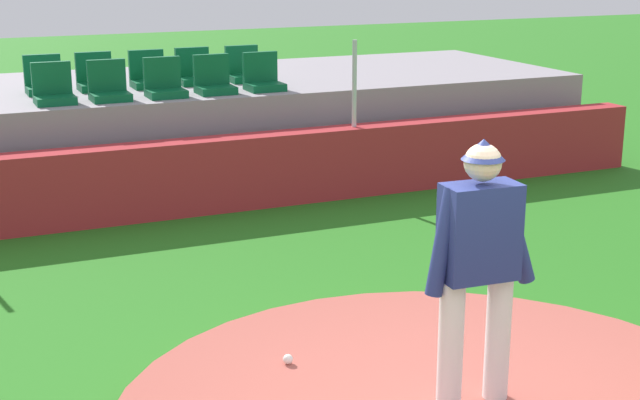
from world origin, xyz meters
TOP-DOWN VIEW (x-y plane):
  - pitcher at (0.21, 0.13)m, footprint 0.80×0.29m
  - baseball at (-0.70, 1.15)m, footprint 0.07×0.07m
  - brick_barrier at (0.00, 6.18)m, footprint 13.13×0.40m
  - fence_post_right at (2.24, 6.18)m, footprint 0.06×0.06m
  - bleacher_platform at (0.00, 8.53)m, footprint 12.65×3.66m
  - stadium_chair_0 at (-1.38, 7.24)m, footprint 0.48×0.44m
  - stadium_chair_1 at (-0.70, 7.21)m, footprint 0.48×0.44m
  - stadium_chair_2 at (0.01, 7.20)m, footprint 0.48×0.44m
  - stadium_chair_3 at (0.69, 7.23)m, footprint 0.48×0.44m
  - stadium_chair_4 at (1.38, 7.23)m, footprint 0.48×0.44m
  - stadium_chair_5 at (-1.37, 8.11)m, footprint 0.48×0.44m
  - stadium_chair_6 at (-0.69, 8.14)m, footprint 0.48×0.44m
  - stadium_chair_7 at (0.02, 8.10)m, footprint 0.48×0.44m
  - stadium_chair_8 at (0.69, 8.14)m, footprint 0.48×0.44m
  - stadium_chair_9 at (1.42, 8.11)m, footprint 0.48×0.44m

SIDE VIEW (x-z plane):
  - baseball at x=-0.70m, z-range 0.28..0.35m
  - brick_barrier at x=0.00m, z-range 0.00..0.91m
  - bleacher_platform at x=0.00m, z-range 0.00..1.30m
  - pitcher at x=0.21m, z-range 0.42..2.20m
  - stadium_chair_0 at x=-1.38m, z-range 1.21..1.71m
  - stadium_chair_1 at x=-0.70m, z-range 1.21..1.71m
  - stadium_chair_2 at x=0.01m, z-range 1.21..1.71m
  - stadium_chair_3 at x=0.69m, z-range 1.21..1.71m
  - stadium_chair_4 at x=1.38m, z-range 1.21..1.71m
  - stadium_chair_5 at x=-1.37m, z-range 1.21..1.71m
  - stadium_chair_6 at x=-0.69m, z-range 1.21..1.71m
  - stadium_chair_7 at x=0.02m, z-range 1.21..1.71m
  - stadium_chair_8 at x=0.69m, z-range 1.21..1.71m
  - stadium_chair_9 at x=1.42m, z-range 1.21..1.71m
  - fence_post_right at x=2.24m, z-range 0.91..2.03m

